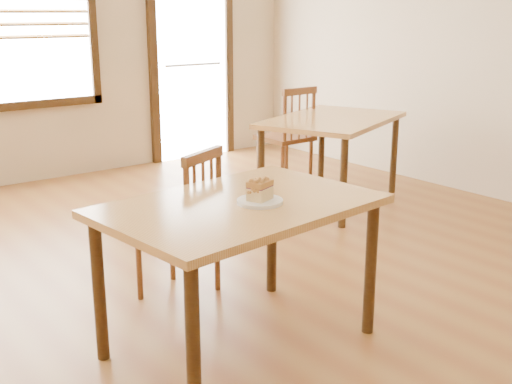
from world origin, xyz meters
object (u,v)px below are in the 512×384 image
plate (260,202)px  cake_slice (260,189)px  cafe_table_main (240,220)px  cafe_chair_second (288,136)px  cafe_chair_main (183,223)px  cafe_table_second (332,128)px

plate → cake_slice: bearing=-150.8°
cafe_table_main → cafe_chair_second: bearing=39.5°
cafe_table_main → cake_slice: 0.19m
cafe_chair_second → cake_slice: 3.10m
cafe_chair_second → plate: bearing=46.3°
cafe_table_main → cafe_chair_main: cafe_chair_main is taller
cafe_chair_main → cafe_table_second: bearing=179.1°
cafe_table_main → plate: (0.06, -0.07, 0.10)m
cake_slice → cafe_chair_second: bearing=26.4°
cafe_chair_second → cafe_chair_main: bearing=35.3°
cafe_chair_main → plate: 0.80m
plate → cafe_table_second: bearing=38.1°
cafe_table_main → cafe_table_second: bearing=30.4°
cafe_table_main → cafe_table_second: 2.62m
cafe_table_main → cafe_chair_second: 3.08m
plate → cafe_chair_main: bearing=88.4°
cafe_table_second → plate: (-2.06, -1.61, 0.10)m
cafe_chair_main → cafe_chair_second: 2.57m
plate → cake_slice: 0.06m
cafe_table_second → cafe_chair_main: bearing=-178.2°
cafe_chair_second → cake_slice: (-2.10, -2.25, 0.33)m
cafe_chair_main → cake_slice: bearing=64.2°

